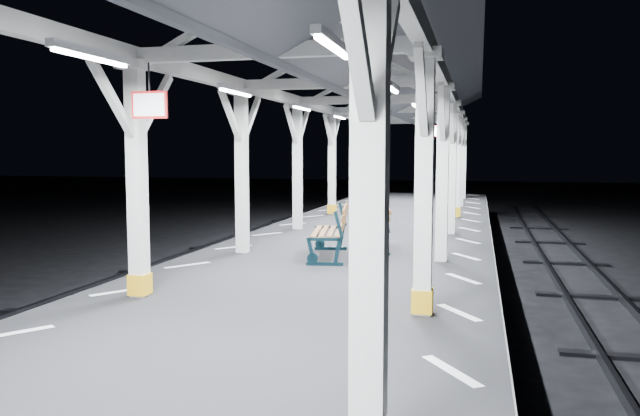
% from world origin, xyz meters
% --- Properties ---
extents(platform, '(6.00, 50.00, 1.00)m').
position_xyz_m(platform, '(0.00, 0.00, 0.50)').
color(platform, black).
rests_on(platform, ground).
extents(hazard_stripes_left, '(1.00, 48.00, 0.01)m').
position_xyz_m(hazard_stripes_left, '(-2.45, 0.00, 1.00)').
color(hazard_stripes_left, silver).
rests_on(hazard_stripes_left, platform).
extents(hazard_stripes_right, '(1.00, 48.00, 0.01)m').
position_xyz_m(hazard_stripes_right, '(2.45, 0.00, 1.00)').
color(hazard_stripes_right, silver).
rests_on(hazard_stripes_right, platform).
extents(bench_mid, '(1.00, 1.96, 1.01)m').
position_xyz_m(bench_mid, '(-0.06, 5.89, 1.54)').
color(bench_mid, black).
rests_on(bench_mid, platform).
extents(bench_far, '(0.91, 1.74, 0.90)m').
position_xyz_m(bench_far, '(0.64, 7.11, 1.48)').
color(bench_far, black).
rests_on(bench_far, platform).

